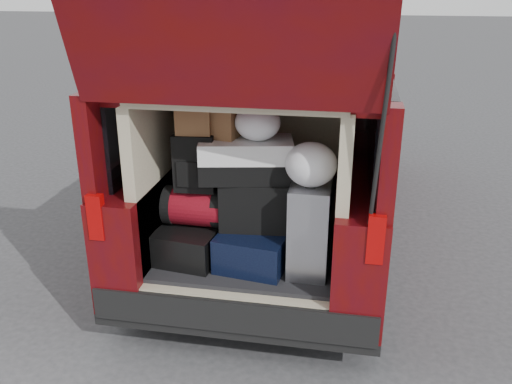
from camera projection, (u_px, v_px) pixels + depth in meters
ground at (243, 336)px, 3.93m from camera, size 80.00×80.00×0.00m
minivan at (280, 144)px, 5.29m from camera, size 1.90×5.35×2.77m
load_floor at (250, 283)px, 4.08m from camera, size 1.24×1.05×0.55m
black_hardshell at (194, 239)px, 3.90m from camera, size 0.50×0.63×0.23m
navy_hardshell at (257, 245)px, 3.80m from camera, size 0.54×0.62×0.25m
silver_roller at (310, 227)px, 3.62m from camera, size 0.26×0.42×0.63m
red_duffel at (195, 206)px, 3.82m from camera, size 0.42×0.28×0.27m
black_soft_case at (256, 204)px, 3.73m from camera, size 0.50×0.33×0.34m
backpack at (195, 162)px, 3.68m from camera, size 0.29×0.18×0.40m
twotone_duffel at (246, 160)px, 3.64m from camera, size 0.67×0.43×0.28m
grocery_sack_lower at (194, 117)px, 3.59m from camera, size 0.25×0.21×0.21m
grocery_sack_upper at (221, 121)px, 3.61m from camera, size 0.25×0.22×0.22m
plastic_bag_center at (258, 122)px, 3.53m from camera, size 0.35×0.34×0.24m
plastic_bag_right at (311, 164)px, 3.41m from camera, size 0.37×0.35×0.29m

